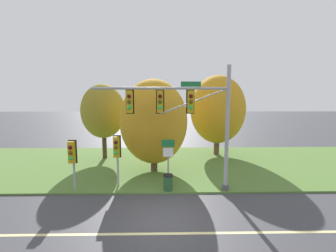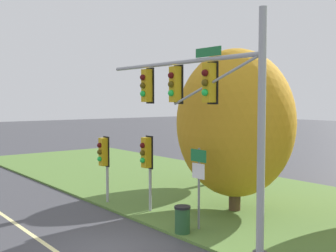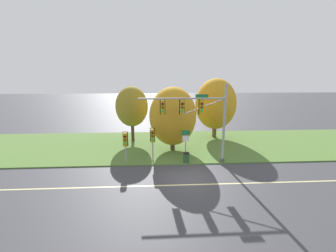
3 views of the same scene
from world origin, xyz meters
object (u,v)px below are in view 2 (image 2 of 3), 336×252
at_px(pedestrian_signal_near_kerb, 147,157).
at_px(tree_nearest_road, 217,107).
at_px(pedestrian_signal_further_along, 104,155).
at_px(tree_left_of_mast, 235,123).
at_px(traffic_signal_mast, 203,102).
at_px(route_sign_post, 199,176).
at_px(trash_bin, 182,219).

bearing_deg(pedestrian_signal_near_kerb, tree_nearest_road, 110.75).
distance_m(pedestrian_signal_near_kerb, pedestrian_signal_further_along, 2.46).
relative_size(tree_nearest_road, tree_left_of_mast, 0.98).
bearing_deg(traffic_signal_mast, route_sign_post, 143.49).
bearing_deg(traffic_signal_mast, tree_nearest_road, 132.19).
xyz_separation_m(traffic_signal_mast, pedestrian_signal_further_along, (-6.36, 0.02, -2.38)).
relative_size(traffic_signal_mast, pedestrian_signal_near_kerb, 2.50).
xyz_separation_m(route_sign_post, tree_left_of_mast, (-0.98, 2.91, 1.69)).
height_order(tree_left_of_mast, trash_bin, tree_left_of_mast).
xyz_separation_m(pedestrian_signal_further_along, trash_bin, (5.40, -0.04, -1.63)).
bearing_deg(trash_bin, traffic_signal_mast, 1.48).
bearing_deg(pedestrian_signal_further_along, tree_nearest_road, 90.55).
bearing_deg(pedestrian_signal_near_kerb, trash_bin, -12.49).
relative_size(traffic_signal_mast, tree_nearest_road, 1.19).
relative_size(traffic_signal_mast, tree_left_of_mast, 1.16).
height_order(pedestrian_signal_near_kerb, pedestrian_signal_further_along, pedestrian_signal_near_kerb).
bearing_deg(tree_nearest_road, pedestrian_signal_near_kerb, -69.25).
distance_m(pedestrian_signal_further_along, route_sign_post, 5.46).
height_order(pedestrian_signal_near_kerb, tree_left_of_mast, tree_left_of_mast).
bearing_deg(route_sign_post, pedestrian_signal_further_along, -172.80).
bearing_deg(tree_left_of_mast, pedestrian_signal_further_along, -140.97).
xyz_separation_m(tree_left_of_mast, trash_bin, (0.96, -3.64, -3.12)).
xyz_separation_m(traffic_signal_mast, route_sign_post, (-0.95, 0.70, -2.58)).
distance_m(traffic_signal_mast, tree_left_of_mast, 4.19).
bearing_deg(tree_left_of_mast, route_sign_post, -71.48).
distance_m(pedestrian_signal_near_kerb, tree_nearest_road, 7.15).
bearing_deg(tree_left_of_mast, traffic_signal_mast, -62.00).
relative_size(pedestrian_signal_near_kerb, tree_left_of_mast, 0.47).
height_order(pedestrian_signal_near_kerb, tree_nearest_road, tree_nearest_road).
bearing_deg(traffic_signal_mast, tree_left_of_mast, 118.00).
bearing_deg(pedestrian_signal_further_along, traffic_signal_mast, -0.14).
relative_size(pedestrian_signal_further_along, tree_nearest_road, 0.45).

